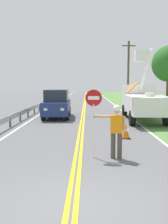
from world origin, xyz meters
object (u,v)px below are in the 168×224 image
at_px(traffic_cone_lead, 126,131).
at_px(traffic_cone_tail, 116,118).
at_px(oncoming_suv_nearest, 57,104).
at_px(traffic_cone_mid, 120,124).
at_px(flagger_worker, 116,128).
at_px(stop_sign_paddle, 94,108).
at_px(utility_bucket_truck, 142,100).
at_px(utility_pole_mid, 128,71).

relative_size(traffic_cone_lead, traffic_cone_tail, 1.00).
height_order(oncoming_suv_nearest, traffic_cone_mid, oncoming_suv_nearest).
distance_m(flagger_worker, traffic_cone_lead, 3.40).
xyz_separation_m(stop_sign_paddle, traffic_cone_mid, (1.63, 5.42, -1.37)).
distance_m(utility_bucket_truck, oncoming_suv_nearest, 6.22).
bearing_deg(traffic_cone_mid, traffic_cone_tail, 89.91).
bearing_deg(utility_bucket_truck, traffic_cone_lead, -108.41).
height_order(stop_sign_paddle, oncoming_suv_nearest, stop_sign_paddle).
bearing_deg(stop_sign_paddle, utility_pole_mid, 78.52).
distance_m(oncoming_suv_nearest, traffic_cone_lead, 8.37).
distance_m(stop_sign_paddle, traffic_cone_lead, 3.75).
height_order(oncoming_suv_nearest, utility_pole_mid, utility_pole_mid).
distance_m(utility_bucket_truck, utility_pole_mid, 17.38).
relative_size(stop_sign_paddle, traffic_cone_tail, 3.33).
bearing_deg(flagger_worker, utility_bucket_truck, 72.99).
relative_size(oncoming_suv_nearest, traffic_cone_mid, 6.65).
bearing_deg(utility_pole_mid, oncoming_suv_nearest, -116.11).
bearing_deg(traffic_cone_lead, utility_bucket_truck, 71.59).
distance_m(traffic_cone_lead, traffic_cone_mid, 2.31).
distance_m(stop_sign_paddle, traffic_cone_mid, 5.82).
xyz_separation_m(stop_sign_paddle, utility_pole_mid, (5.35, 26.36, 2.58)).
xyz_separation_m(flagger_worker, traffic_cone_tail, (0.87, 7.82, -0.71)).
bearing_deg(utility_pole_mid, utility_bucket_truck, -95.72).
relative_size(flagger_worker, traffic_cone_lead, 2.61).
bearing_deg(utility_pole_mid, stop_sign_paddle, -101.48).
bearing_deg(traffic_cone_lead, traffic_cone_tail, 89.37).
bearing_deg(utility_bucket_truck, utility_pole_mid, 84.28).
relative_size(utility_bucket_truck, traffic_cone_lead, 9.83).
relative_size(stop_sign_paddle, traffic_cone_lead, 3.33).
relative_size(traffic_cone_mid, traffic_cone_tail, 1.00).
bearing_deg(stop_sign_paddle, traffic_cone_tail, 78.06).
bearing_deg(traffic_cone_tail, utility_bucket_truck, 38.53).
xyz_separation_m(flagger_worker, utility_bucket_truck, (2.88, 9.42, 0.35)).
height_order(utility_bucket_truck, utility_pole_mid, utility_pole_mid).
bearing_deg(traffic_cone_tail, utility_pole_mid, 78.72).
distance_m(utility_pole_mid, traffic_cone_lead, 23.89).
height_order(traffic_cone_lead, traffic_cone_mid, same).
height_order(flagger_worker, oncoming_suv_nearest, oncoming_suv_nearest).
relative_size(flagger_worker, traffic_cone_tail, 2.61).
height_order(stop_sign_paddle, traffic_cone_tail, stop_sign_paddle).
distance_m(stop_sign_paddle, oncoming_suv_nearest, 10.71).
distance_m(oncoming_suv_nearest, utility_pole_mid, 18.07).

